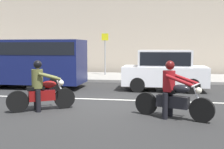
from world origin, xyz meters
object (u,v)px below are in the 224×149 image
at_px(parked_hatchback_white, 165,70).
at_px(parked_van_navy, 31,60).
at_px(street_sign_post, 105,50).
at_px(motorcycle_with_rider_crimson, 172,95).
at_px(motorcycle_with_rider_olive, 41,90).

bearing_deg(parked_hatchback_white, parked_van_navy, -178.16).
height_order(parked_van_navy, street_sign_post, street_sign_post).
distance_m(motorcycle_with_rider_crimson, street_sign_post, 10.78).
xyz_separation_m(motorcycle_with_rider_olive, street_sign_post, (0.12, 9.71, 1.12)).
bearing_deg(motorcycle_with_rider_olive, motorcycle_with_rider_crimson, -4.49).
xyz_separation_m(motorcycle_with_rider_olive, parked_van_navy, (-2.47, 4.51, 0.69)).
height_order(parked_hatchback_white, street_sign_post, street_sign_post).
bearing_deg(street_sign_post, parked_hatchback_white, -53.66).
relative_size(parked_hatchback_white, parked_van_navy, 0.73).
bearing_deg(parked_hatchback_white, street_sign_post, 126.34).
bearing_deg(parked_van_navy, street_sign_post, 63.54).
bearing_deg(motorcycle_with_rider_olive, parked_van_navy, 118.76).
distance_m(motorcycle_with_rider_crimson, motorcycle_with_rider_olive, 3.95).
height_order(motorcycle_with_rider_olive, parked_hatchback_white, parked_hatchback_white).
height_order(parked_hatchback_white, parked_van_navy, parked_van_navy).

